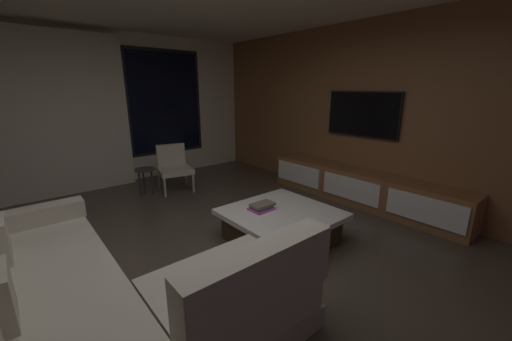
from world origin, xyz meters
name	(u,v)px	position (x,y,z in m)	size (l,w,h in m)	color
floor	(206,275)	(0.00, 0.00, 0.00)	(9.20, 9.20, 0.00)	#473D33
back_wall_with_window	(90,111)	(-0.06, 3.62, 1.34)	(6.60, 0.30, 2.70)	beige
media_wall	(382,115)	(3.06, 0.00, 1.35)	(0.12, 7.80, 2.70)	brown
sectional_couch	(98,298)	(-0.93, -0.10, 0.29)	(1.98, 2.50, 0.82)	#A49C8C
coffee_table	(281,225)	(1.04, 0.03, 0.19)	(1.16, 1.16, 0.36)	#3E2D17
book_stack_on_coffee_table	(262,207)	(0.91, 0.22, 0.40)	(0.29, 0.21, 0.08)	#B749A1
accent_chair_near_window	(174,165)	(0.91, 2.56, 0.43)	(0.64, 0.66, 0.78)	#B2ADA0
side_stool	(145,174)	(0.40, 2.56, 0.37)	(0.32, 0.32, 0.46)	#333338
media_console	(361,188)	(2.77, 0.05, 0.25)	(0.46, 3.10, 0.52)	brown
mounted_tv	(362,114)	(2.95, 0.25, 1.35)	(0.05, 1.17, 0.67)	black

